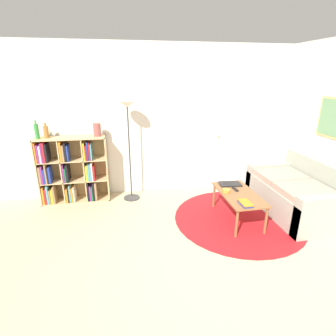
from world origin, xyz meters
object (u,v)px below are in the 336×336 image
Objects in this scene: bookshelf at (70,171)px; bottle_left at (37,131)px; floor_lamp at (128,121)px; laptop at (230,184)px; bottle_middle at (46,132)px; bowl at (226,191)px; coffee_table at (239,196)px; couch at (298,194)px; vase_on_shelf at (97,130)px.

bookshelf is 0.81m from bottle_left.
laptop is (1.54, -0.68, -0.93)m from floor_lamp.
laptop is 3.05m from bottle_middle.
bowl is 0.41× the size of bottle_left.
floor_lamp is 1.76× the size of coffee_table.
bowl is (-1.21, 0.01, 0.16)m from couch.
bottle_left is (-2.97, 1.11, 0.86)m from coffee_table.
bottle_middle is at bearing 164.25° from laptop.
couch is at bearing -19.03° from vase_on_shelf.
coffee_table is 4.47× the size of vase_on_shelf.
bookshelf is 3.76m from couch.
bowl reaches higher than coffee_table.
vase_on_shelf is (-2.05, 0.79, 0.79)m from laptop.
coffee_table is at bearing -33.45° from floor_lamp.
vase_on_shelf reaches higher than bookshelf.
bookshelf is at bearing -2.38° from bottle_middle.
bookshelf is 1.17× the size of coffee_table.
couch reaches higher than bowl.
bowl is at bearing 179.32° from couch.
floor_lamp is 2.09m from coffee_table.
bookshelf is 5.22× the size of vase_on_shelf.
bookshelf is at bearing 163.51° from couch.
bottle_middle is (-2.84, 0.80, 0.79)m from laptop.
coffee_table is at bearing -90.63° from laptop.
bottle_left is (-2.97, 0.77, 0.81)m from laptop.
bottle_left reaches higher than laptop.
floor_lamp is 1.90m from bowl.
floor_lamp is 1.93m from laptop.
laptop is 3.17m from bottle_left.
laptop is (0.00, 0.34, 0.06)m from coffee_table.
bookshelf reaches higher than laptop.
bowl is 2.98m from bottle_middle.
bowl is at bearing -23.74° from bookshelf.
couch is 1.08m from laptop.
bookshelf is 2.80m from coffee_table.
coffee_table is (2.55, -1.13, -0.16)m from bookshelf.
floor_lamp is 6.95× the size of bottle_middle.
laptop is at bearing -21.06° from vase_on_shelf.
bottle_middle reaches higher than coffee_table.
floor_lamp is at bearing 145.66° from bowl.
bottle_middle is at bearing 12.98° from bottle_left.
bottle_left reaches higher than bowl.
laptop is at bearing 89.37° from coffee_table.
floor_lamp is 0.54m from vase_on_shelf.
coffee_table is (1.54, -1.02, -0.99)m from floor_lamp.
bottle_middle is at bearing 177.62° from bookshelf.
bookshelf is at bearing 179.95° from vase_on_shelf.
bowl is at bearing -29.21° from vase_on_shelf.
laptop is 1.66× the size of vase_on_shelf.
bottle_left reaches higher than bottle_middle.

